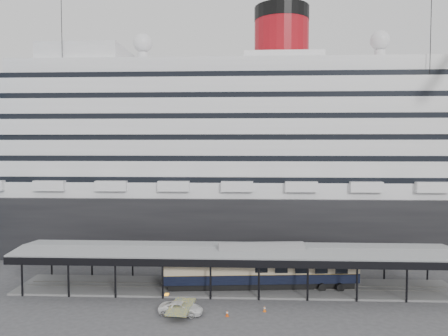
# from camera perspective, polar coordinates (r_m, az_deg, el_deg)

# --- Properties ---
(ground) EXTENTS (200.00, 200.00, 0.00)m
(ground) POSITION_cam_1_polar(r_m,az_deg,el_deg) (53.69, 1.37, -17.12)
(ground) COLOR #3B3B3E
(ground) RESTS_ON ground
(cruise_ship) EXTENTS (130.00, 30.00, 43.90)m
(cruise_ship) POSITION_cam_1_polar(r_m,az_deg,el_deg) (82.41, 1.91, 2.92)
(cruise_ship) COLOR black
(cruise_ship) RESTS_ON ground
(platform_canopy) EXTENTS (56.00, 9.18, 5.30)m
(platform_canopy) POSITION_cam_1_polar(r_m,az_deg,el_deg) (57.71, 1.49, -13.21)
(platform_canopy) COLOR slate
(platform_canopy) RESTS_ON ground
(port_truck) EXTENTS (5.01, 2.68, 1.34)m
(port_truck) POSITION_cam_1_polar(r_m,az_deg,el_deg) (50.22, -5.64, -17.77)
(port_truck) COLOR white
(port_truck) RESTS_ON ground
(pullman_carriage) EXTENTS (24.95, 5.37, 24.31)m
(pullman_carriage) POSITION_cam_1_polar(r_m,az_deg,el_deg) (57.58, 4.84, -12.67)
(pullman_carriage) COLOR black
(pullman_carriage) RESTS_ON ground
(traffic_cone_left) EXTENTS (0.46, 0.46, 0.80)m
(traffic_cone_left) POSITION_cam_1_polar(r_m,az_deg,el_deg) (52.81, -6.04, -17.02)
(traffic_cone_left) COLOR #F7460D
(traffic_cone_left) RESTS_ON ground
(traffic_cone_mid) EXTENTS (0.38, 0.38, 0.70)m
(traffic_cone_mid) POSITION_cam_1_polar(r_m,az_deg,el_deg) (49.59, 0.42, -18.43)
(traffic_cone_mid) COLOR #D0440B
(traffic_cone_mid) RESTS_ON ground
(traffic_cone_right) EXTENTS (0.43, 0.43, 0.67)m
(traffic_cone_right) POSITION_cam_1_polar(r_m,az_deg,el_deg) (51.03, 5.32, -17.83)
(traffic_cone_right) COLOR #E45C0C
(traffic_cone_right) RESTS_ON ground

